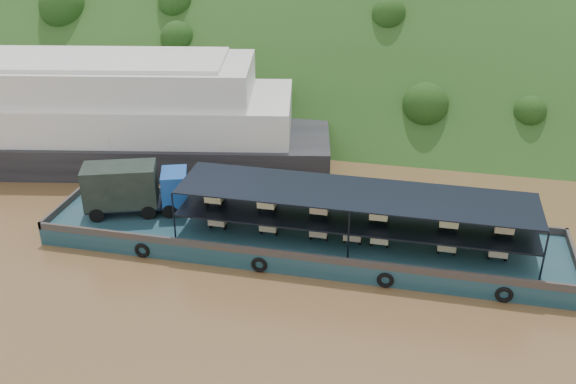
# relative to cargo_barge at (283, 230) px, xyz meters

# --- Properties ---
(ground) EXTENTS (160.00, 160.00, 0.00)m
(ground) POSITION_rel_cargo_barge_xyz_m (1.94, -1.22, -1.20)
(ground) COLOR brown
(ground) RESTS_ON ground
(hillside) EXTENTS (140.00, 39.60, 39.60)m
(hillside) POSITION_rel_cargo_barge_xyz_m (1.94, 34.78, -1.20)
(hillside) COLOR #1C3B15
(hillside) RESTS_ON ground
(cargo_barge) EXTENTS (35.00, 7.18, 4.83)m
(cargo_barge) POSITION_rel_cargo_barge_xyz_m (0.00, 0.00, 0.00)
(cargo_barge) COLOR #12353F
(cargo_barge) RESTS_ON ground
(passenger_ferry) EXTENTS (45.87, 19.24, 9.03)m
(passenger_ferry) POSITION_rel_cargo_barge_xyz_m (-21.28, 11.07, 2.70)
(passenger_ferry) COLOR black
(passenger_ferry) RESTS_ON ground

